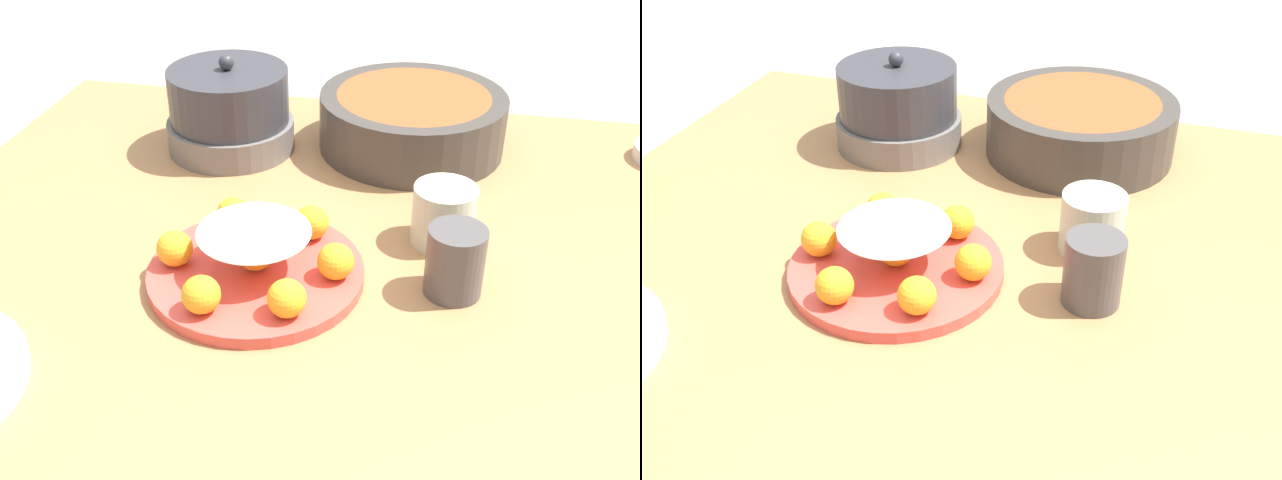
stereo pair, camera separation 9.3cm
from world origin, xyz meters
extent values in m
cylinder|color=#A87547|center=(-0.61, 0.45, 0.36)|extent=(0.06, 0.06, 0.72)
cube|color=#A87547|center=(0.00, 0.00, 0.73)|extent=(1.32, 0.99, 0.03)
cylinder|color=#E04C42|center=(-0.14, -0.08, 0.76)|extent=(0.27, 0.27, 0.02)
sphere|color=#F4A823|center=(-0.05, -0.08, 0.79)|extent=(0.04, 0.04, 0.04)
sphere|color=#F4A823|center=(-0.09, 0.00, 0.79)|extent=(0.04, 0.04, 0.04)
sphere|color=#F4A823|center=(-0.20, 0.00, 0.79)|extent=(0.04, 0.04, 0.04)
sphere|color=#F4A823|center=(-0.24, -0.09, 0.79)|extent=(0.04, 0.04, 0.04)
sphere|color=#F4A823|center=(-0.18, -0.17, 0.79)|extent=(0.04, 0.04, 0.04)
sphere|color=#F4A823|center=(-0.09, -0.16, 0.79)|extent=(0.04, 0.04, 0.04)
ellipsoid|color=white|center=(-0.14, -0.08, 0.82)|extent=(0.14, 0.14, 0.02)
sphere|color=#F4A823|center=(-0.14, -0.08, 0.79)|extent=(0.04, 0.04, 0.04)
cylinder|color=#3D3833|center=(0.01, 0.32, 0.79)|extent=(0.30, 0.30, 0.09)
cylinder|color=brown|center=(0.01, 0.32, 0.83)|extent=(0.25, 0.25, 0.01)
cylinder|color=#4C4747|center=(0.09, -0.06, 0.79)|extent=(0.07, 0.07, 0.09)
cylinder|color=beige|center=(0.07, 0.05, 0.79)|extent=(0.08, 0.08, 0.08)
cylinder|color=#66605B|center=(-0.28, 0.26, 0.77)|extent=(0.21, 0.21, 0.05)
cylinder|color=#333338|center=(-0.28, 0.26, 0.84)|extent=(0.19, 0.19, 0.08)
sphere|color=#333338|center=(-0.28, 0.26, 0.89)|extent=(0.02, 0.02, 0.02)
camera|label=1|loc=(0.08, -0.80, 1.30)|focal=42.00mm
camera|label=2|loc=(0.17, -0.78, 1.30)|focal=42.00mm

